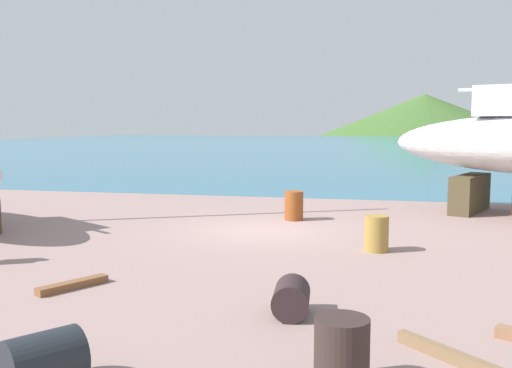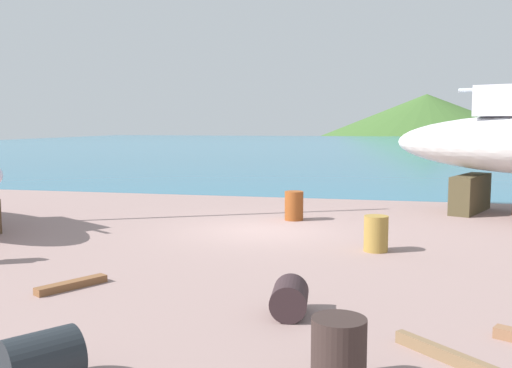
% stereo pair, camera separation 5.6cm
% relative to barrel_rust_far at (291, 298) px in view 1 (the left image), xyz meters
% --- Properties ---
extents(ground_plane, '(43.95, 43.95, 0.00)m').
position_rel_barrel_rust_far_xyz_m(ground_plane, '(-1.91, 3.27, -0.29)').
color(ground_plane, gray).
extents(sea_water, '(134.51, 119.53, 0.01)m').
position_rel_barrel_rust_far_xyz_m(sea_water, '(-1.91, 74.02, -0.29)').
color(sea_water, teal).
rests_on(sea_water, ground).
extents(headland_hill, '(125.60, 125.60, 25.08)m').
position_rel_barrel_rust_far_xyz_m(headland_hill, '(14.77, 182.08, -0.29)').
color(headland_hill, '#3D622A').
rests_on(headland_hill, ground).
extents(barrel_rust_far, '(0.65, 0.87, 0.58)m').
position_rel_barrel_rust_far_xyz_m(barrel_rust_far, '(0.00, 0.00, 0.00)').
color(barrel_rust_far, '#2E1F22').
rests_on(barrel_rust_far, ground).
extents(barrel_blue_faded, '(0.79, 0.79, 0.91)m').
position_rel_barrel_rust_far_xyz_m(barrel_blue_faded, '(-1.31, 8.91, 0.17)').
color(barrel_blue_faded, brown).
rests_on(barrel_blue_faded, ground).
extents(barrel_tipped_right, '(0.89, 0.89, 0.80)m').
position_rel_barrel_rust_far_xyz_m(barrel_tipped_right, '(0.94, -2.24, 0.11)').
color(barrel_tipped_right, '#322522').
rests_on(barrel_tipped_right, ground).
extents(barrel_ochre, '(0.72, 0.72, 0.85)m').
position_rel_barrel_rust_far_xyz_m(barrel_ochre, '(1.27, 4.97, 0.14)').
color(barrel_ochre, olive).
rests_on(barrel_ochre, ground).
extents(barrel_by_slipway, '(1.03, 1.06, 0.67)m').
position_rel_barrel_rust_far_xyz_m(barrel_by_slipway, '(-2.37, -3.08, 0.04)').
color(barrel_by_slipway, '#1F2429').
rests_on(barrel_by_slipway, ground).
extents(timber_short_skew, '(1.73, 1.68, 0.17)m').
position_rel_barrel_rust_far_xyz_m(timber_short_skew, '(2.48, -1.52, -0.21)').
color(timber_short_skew, brown).
rests_on(timber_short_skew, ground).
extents(timber_long_aft, '(0.89, 1.31, 0.14)m').
position_rel_barrel_rust_far_xyz_m(timber_long_aft, '(-4.16, 0.61, -0.22)').
color(timber_long_aft, brown).
rests_on(timber_long_aft, ground).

